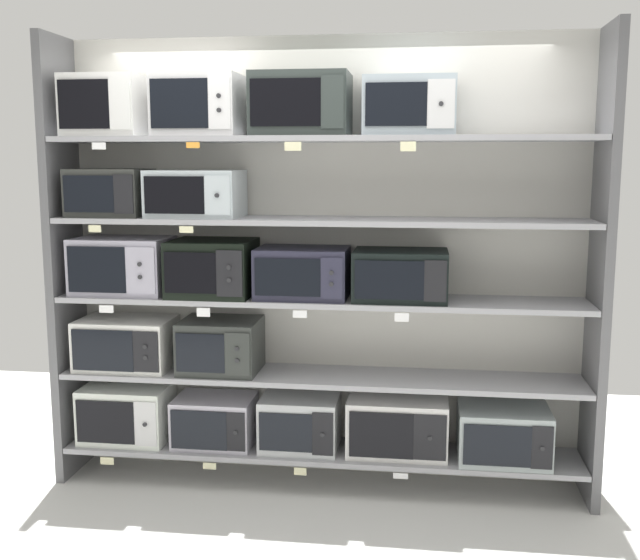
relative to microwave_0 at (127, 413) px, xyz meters
name	(u,v)px	position (x,y,z in m)	size (l,w,h in m)	color
back_panel	(325,261)	(1.17, 0.23, 0.91)	(3.17, 0.04, 2.58)	beige
upright_left	(65,262)	(-0.35, 0.00, 0.91)	(0.05, 0.42, 2.58)	#5B5B5E
upright_right	(600,272)	(2.69, 0.00, 0.91)	(0.05, 0.42, 2.58)	#5B5B5E
shelf_0	(320,451)	(1.17, 0.00, -0.18)	(2.97, 0.42, 0.03)	#99999E
microwave_0	(127,413)	(0.00, 0.00, 0.00)	(0.51, 0.36, 0.33)	silver
microwave_1	(215,421)	(0.54, 0.00, -0.02)	(0.46, 0.35, 0.28)	#B5B0BE
microwave_2	(300,422)	(1.05, 0.00, -0.01)	(0.45, 0.36, 0.31)	#B5B9BA
microwave_3	(397,426)	(1.62, 0.00, 0.00)	(0.57, 0.35, 0.32)	silver
microwave_4	(503,433)	(2.21, 0.00, -0.02)	(0.50, 0.42, 0.30)	#97A3A2
price_tag_0	(107,461)	(-0.05, -0.21, -0.22)	(0.08, 0.00, 0.04)	beige
price_tag_1	(210,466)	(0.56, -0.21, -0.22)	(0.08, 0.00, 0.04)	beige
price_tag_2	(300,471)	(1.09, -0.21, -0.22)	(0.07, 0.00, 0.04)	beige
price_tag_3	(401,476)	(1.65, -0.21, -0.22)	(0.08, 0.00, 0.03)	white
shelf_1	(320,377)	(1.17, 0.00, 0.27)	(2.97, 0.42, 0.03)	#99999E
microwave_5	(126,343)	(0.02, 0.00, 0.43)	(0.54, 0.39, 0.29)	white
microwave_6	(221,345)	(0.59, 0.00, 0.43)	(0.45, 0.39, 0.30)	#2D302D
shelf_2	(320,300)	(1.17, 0.00, 0.72)	(2.97, 0.42, 0.03)	#99999E
microwave_7	(123,265)	(0.01, 0.00, 0.89)	(0.54, 0.39, 0.32)	#A29EAF
microwave_8	(213,268)	(0.55, 0.00, 0.89)	(0.47, 0.44, 0.32)	black
microwave_9	(303,273)	(1.07, 0.00, 0.87)	(0.51, 0.38, 0.28)	#262637
microwave_10	(400,275)	(1.62, 0.00, 0.87)	(0.52, 0.38, 0.28)	black
price_tag_4	(106,309)	(-0.01, -0.21, 0.68)	(0.08, 0.00, 0.04)	white
price_tag_5	(203,312)	(0.55, -0.21, 0.67)	(0.08, 0.00, 0.05)	white
price_tag_6	(300,314)	(1.09, -0.21, 0.68)	(0.08, 0.00, 0.04)	white
price_tag_7	(402,317)	(1.64, -0.21, 0.67)	(0.08, 0.00, 0.05)	white
shelf_3	(320,221)	(1.17, 0.00, 1.17)	(2.97, 0.42, 0.03)	#99999E
microwave_11	(110,193)	(-0.04, 0.00, 1.32)	(0.42, 0.37, 0.27)	#31332F
microwave_12	(196,194)	(0.46, 0.00, 1.31)	(0.51, 0.38, 0.26)	#B2BEC3
price_tag_8	(95,229)	(-0.05, -0.21, 1.13)	(0.07, 0.00, 0.04)	beige
price_tag_9	(186,230)	(0.47, -0.21, 1.13)	(0.08, 0.00, 0.04)	beige
shelf_4	(320,139)	(1.17, 0.00, 1.61)	(2.97, 0.42, 0.03)	#99999E
microwave_13	(107,106)	(-0.04, 0.00, 1.80)	(0.43, 0.38, 0.34)	silver
microwave_14	(198,106)	(0.49, 0.00, 1.80)	(0.47, 0.36, 0.34)	silver
microwave_15	(301,105)	(1.07, 0.00, 1.80)	(0.53, 0.38, 0.34)	#2B3330
microwave_16	(409,107)	(1.65, 0.00, 1.78)	(0.48, 0.38, 0.31)	#99A7AF
price_tag_10	(99,146)	(-0.01, -0.21, 1.58)	(0.08, 0.00, 0.04)	white
price_tag_11	(193,145)	(0.52, -0.21, 1.58)	(0.07, 0.00, 0.03)	orange
price_tag_12	(293,146)	(1.06, -0.21, 1.57)	(0.09, 0.00, 0.05)	beige
price_tag_13	(408,146)	(1.65, -0.21, 1.57)	(0.08, 0.00, 0.05)	beige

